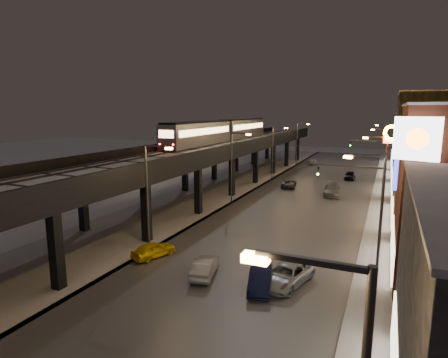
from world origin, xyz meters
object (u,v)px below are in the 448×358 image
(car_far_white, at_px, (314,162))
(sign_citgo, at_px, (414,165))
(car_near_white, at_px, (205,267))
(subway_train, at_px, (223,130))
(car_mid_silver, at_px, (289,183))
(car_taxi, at_px, (153,250))
(car_onc_silver, at_px, (260,279))
(car_onc_dark, at_px, (286,275))
(car_onc_white, at_px, (332,190))
(car_onc_red, at_px, (350,176))

(car_far_white, distance_m, sign_citgo, 61.16)
(car_near_white, bearing_deg, subway_train, -82.24)
(subway_train, relative_size, car_mid_silver, 8.01)
(car_taxi, bearing_deg, car_onc_silver, -170.71)
(car_far_white, xyz_separation_m, sign_citgo, (15.96, -58.48, 8.09))
(subway_train, bearing_deg, car_onc_dark, -59.93)
(car_near_white, height_order, car_far_white, car_far_white)
(car_mid_silver, relative_size, car_far_white, 1.15)
(car_mid_silver, bearing_deg, car_near_white, 86.03)
(car_far_white, xyz_separation_m, car_onc_white, (7.88, -29.13, 0.11))
(car_far_white, xyz_separation_m, car_onc_red, (8.96, -15.40, 0.02))
(car_onc_silver, height_order, car_onc_red, car_onc_red)
(car_mid_silver, relative_size, car_onc_white, 0.84)
(car_onc_dark, distance_m, sign_citgo, 10.74)
(car_mid_silver, distance_m, car_far_white, 26.03)
(car_near_white, xyz_separation_m, car_onc_dark, (5.71, 0.97, 0.02))
(car_taxi, bearing_deg, car_onc_white, -90.20)
(sign_citgo, bearing_deg, car_onc_silver, -174.30)
(car_onc_white, bearing_deg, car_far_white, 99.48)
(car_taxi, distance_m, car_mid_silver, 31.82)
(subway_train, xyz_separation_m, car_onc_white, (18.92, -5.47, -7.60))
(subway_train, distance_m, car_taxi, 35.99)
(car_far_white, relative_size, car_onc_red, 0.97)
(car_taxi, height_order, sign_citgo, sign_citgo)
(car_onc_dark, relative_size, sign_citgo, 0.43)
(car_far_white, height_order, car_onc_silver, car_onc_silver)
(car_near_white, xyz_separation_m, car_far_white, (-3.16, 59.03, 0.00))
(sign_citgo, bearing_deg, car_near_white, -177.55)
(car_near_white, bearing_deg, car_taxi, -28.50)
(subway_train, distance_m, car_near_white, 38.88)
(subway_train, xyz_separation_m, car_near_white, (14.21, -35.36, -7.70))
(car_onc_dark, distance_m, car_onc_white, 28.95)
(car_near_white, bearing_deg, car_far_white, -101.06)
(car_onc_dark, bearing_deg, sign_citgo, 10.82)
(sign_citgo, bearing_deg, car_mid_silver, 114.72)
(car_near_white, bearing_deg, car_onc_white, -113.09)
(car_near_white, distance_m, car_onc_white, 30.27)
(sign_citgo, bearing_deg, car_onc_red, 99.22)
(car_onc_red, bearing_deg, car_taxi, -105.12)
(car_taxi, height_order, car_onc_white, car_onc_white)
(car_mid_silver, bearing_deg, car_far_white, -95.48)
(car_mid_silver, bearing_deg, car_onc_dark, 96.09)
(car_near_white, relative_size, car_far_white, 1.03)
(car_mid_silver, distance_m, car_onc_red, 13.26)
(subway_train, distance_m, sign_citgo, 44.06)
(car_taxi, bearing_deg, sign_citgo, -163.43)
(car_onc_red, bearing_deg, car_onc_white, -94.92)
(car_near_white, height_order, car_onc_silver, car_onc_silver)
(car_mid_silver, xyz_separation_m, sign_citgo, (14.95, -32.47, 8.13))
(car_onc_red, bearing_deg, sign_citgo, -81.19)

